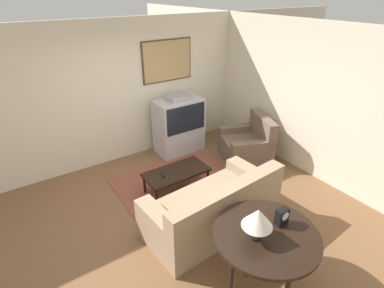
# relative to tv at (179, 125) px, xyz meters

# --- Properties ---
(ground_plane) EXTENTS (12.00, 12.00, 0.00)m
(ground_plane) POSITION_rel_tv_xyz_m (-1.04, -1.69, -0.59)
(ground_plane) COLOR brown
(wall_back) EXTENTS (12.00, 0.10, 2.70)m
(wall_back) POSITION_rel_tv_xyz_m (-1.02, 0.44, 0.77)
(wall_back) COLOR beige
(wall_back) RESTS_ON ground_plane
(wall_right) EXTENTS (0.06, 12.00, 2.70)m
(wall_right) POSITION_rel_tv_xyz_m (1.59, -1.69, 0.76)
(wall_right) COLOR beige
(wall_right) RESTS_ON ground_plane
(area_rug) EXTENTS (2.08, 1.79, 0.01)m
(area_rug) POSITION_rel_tv_xyz_m (-0.68, -1.11, -0.58)
(area_rug) COLOR brown
(area_rug) RESTS_ON ground_plane
(tv) EXTENTS (0.97, 0.58, 1.24)m
(tv) POSITION_rel_tv_xyz_m (0.00, 0.00, 0.00)
(tv) COLOR #B7B7BC
(tv) RESTS_ON ground_plane
(couch) EXTENTS (2.02, 1.08, 0.88)m
(couch) POSITION_rel_tv_xyz_m (-0.81, -2.26, -0.27)
(couch) COLOR #9E8466
(couch) RESTS_ON ground_plane
(armchair) EXTENTS (1.14, 1.18, 0.91)m
(armchair) POSITION_rel_tv_xyz_m (0.95, -1.08, -0.29)
(armchair) COLOR brown
(armchair) RESTS_ON ground_plane
(coffee_table) EXTENTS (1.10, 0.55, 0.38)m
(coffee_table) POSITION_rel_tv_xyz_m (-0.79, -1.19, -0.25)
(coffee_table) COLOR black
(coffee_table) RESTS_ON ground_plane
(console_table) EXTENTS (1.18, 1.18, 0.76)m
(console_table) POSITION_rel_tv_xyz_m (-0.92, -3.32, 0.11)
(console_table) COLOR black
(console_table) RESTS_ON ground_plane
(table_lamp) EXTENTS (0.33, 0.33, 0.38)m
(table_lamp) POSITION_rel_tv_xyz_m (-1.07, -3.30, 0.45)
(table_lamp) COLOR black
(table_lamp) RESTS_ON console_table
(mantel_clock) EXTENTS (0.15, 0.10, 0.20)m
(mantel_clock) POSITION_rel_tv_xyz_m (-0.67, -3.30, 0.28)
(mantel_clock) COLOR black
(mantel_clock) RESTS_ON console_table
(remote) EXTENTS (0.09, 0.17, 0.02)m
(remote) POSITION_rel_tv_xyz_m (-1.04, -1.17, -0.20)
(remote) COLOR black
(remote) RESTS_ON coffee_table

